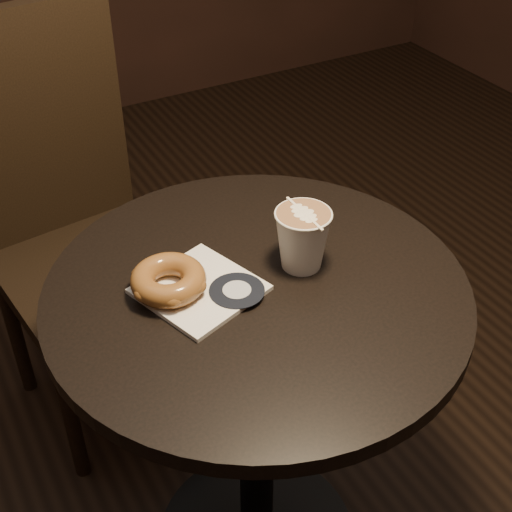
% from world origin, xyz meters
% --- Properties ---
extents(cafe_table, '(0.70, 0.70, 0.75)m').
position_xyz_m(cafe_table, '(0.00, 0.00, 0.55)').
color(cafe_table, black).
rests_on(cafe_table, ground).
extents(chair, '(0.45, 0.45, 1.02)m').
position_xyz_m(chair, '(-0.15, 0.65, 0.57)').
color(chair, black).
rests_on(chair, ground).
extents(pastry_bag, '(0.21, 0.21, 0.01)m').
position_xyz_m(pastry_bag, '(-0.09, 0.03, 0.75)').
color(pastry_bag, white).
rests_on(pastry_bag, cafe_table).
extents(doughnut, '(0.12, 0.12, 0.04)m').
position_xyz_m(doughnut, '(-0.13, 0.05, 0.78)').
color(doughnut, brown).
rests_on(doughnut, pastry_bag).
extents(latte_cup, '(0.10, 0.10, 0.11)m').
position_xyz_m(latte_cup, '(0.09, 0.01, 0.80)').
color(latte_cup, white).
rests_on(latte_cup, cafe_table).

